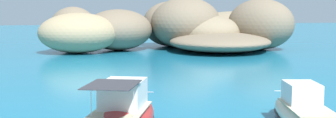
# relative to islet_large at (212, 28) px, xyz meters

# --- Properties ---
(islet_large) EXTENTS (28.01, 31.51, 9.00)m
(islet_large) POSITION_rel_islet_large_xyz_m (0.00, 0.00, 0.00)
(islet_large) COLOR #756651
(islet_large) RESTS_ON ground
(islet_small) EXTENTS (21.05, 17.23, 7.29)m
(islet_small) POSITION_rel_islet_large_xyz_m (-20.54, -0.61, -0.16)
(islet_small) COLOR #9E8966
(islet_small) RESTS_ON ground
(motorboat_cream) EXTENTS (4.77, 8.91, 2.52)m
(motorboat_cream) POSITION_rel_islet_large_xyz_m (-13.61, -49.83, -2.70)
(motorboat_cream) COLOR beige
(motorboat_cream) RESTS_ON ground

